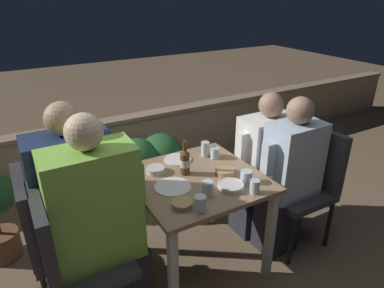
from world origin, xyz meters
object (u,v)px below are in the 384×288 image
at_px(chair_left_far, 49,230).
at_px(person_blue_shirt, 288,177).
at_px(chair_right_far, 281,162).
at_px(person_white_polo, 262,165).
at_px(chair_left_near, 68,254).
at_px(person_navy_jumper, 82,206).
at_px(person_green_blouse, 103,226).
at_px(beer_bottle, 185,161).
at_px(chair_right_near, 307,176).

relative_size(chair_left_far, person_blue_shirt, 0.77).
bearing_deg(person_blue_shirt, chair_right_far, 53.79).
xyz_separation_m(chair_left_far, person_white_polo, (1.62, -0.03, 0.03)).
height_order(chair_left_near, person_blue_shirt, person_blue_shirt).
height_order(chair_left_near, chair_right_far, same).
relative_size(chair_left_far, person_white_polo, 0.80).
bearing_deg(chair_right_far, person_navy_jumper, 178.97).
distance_m(chair_left_near, chair_right_far, 1.79).
relative_size(person_blue_shirt, chair_right_far, 1.30).
bearing_deg(person_navy_jumper, person_green_blouse, -78.50).
bearing_deg(person_navy_jumper, beer_bottle, -5.62).
bearing_deg(chair_left_near, chair_right_near, -1.33).
height_order(person_green_blouse, person_navy_jumper, person_green_blouse).
height_order(person_green_blouse, chair_right_far, person_green_blouse).
relative_size(person_green_blouse, person_blue_shirt, 1.10).
relative_size(chair_right_near, person_white_polo, 0.80).
distance_m(chair_right_far, beer_bottle, 0.97).
distance_m(person_blue_shirt, beer_bottle, 0.80).
bearing_deg(chair_right_far, chair_right_near, -88.52).
height_order(chair_left_far, person_white_polo, person_white_polo).
height_order(person_navy_jumper, person_blue_shirt, person_navy_jumper).
xyz_separation_m(chair_left_near, chair_right_near, (1.78, -0.04, 0.00)).
height_order(chair_left_near, beer_bottle, beer_bottle).
xyz_separation_m(chair_left_far, chair_right_near, (1.84, -0.31, 0.00)).
relative_size(chair_right_near, chair_right_far, 1.00).
xyz_separation_m(chair_left_near, chair_right_far, (1.78, 0.24, 0.00)).
height_order(chair_right_near, chair_right_far, same).
bearing_deg(chair_left_far, chair_right_near, -9.46).
bearing_deg(person_green_blouse, person_white_polo, 9.84).
height_order(chair_left_far, chair_right_near, same).
bearing_deg(person_green_blouse, person_blue_shirt, -1.73).
height_order(chair_right_near, person_blue_shirt, person_blue_shirt).
distance_m(person_navy_jumper, chair_right_far, 1.63).
height_order(person_green_blouse, chair_left_far, person_green_blouse).
bearing_deg(chair_left_far, person_white_polo, -1.03).
bearing_deg(person_white_polo, chair_left_near, -171.43).
relative_size(person_green_blouse, chair_right_near, 1.43).
bearing_deg(chair_left_near, chair_right_far, 7.56).
bearing_deg(chair_right_near, chair_left_near, 178.67).
relative_size(person_green_blouse, person_navy_jumper, 1.00).
relative_size(chair_left_far, beer_bottle, 3.90).
relative_size(chair_left_near, person_blue_shirt, 0.77).
height_order(chair_right_far, person_white_polo, person_white_polo).
relative_size(person_navy_jumper, chair_right_near, 1.42).
xyz_separation_m(person_navy_jumper, chair_right_near, (1.63, -0.31, -0.10)).
distance_m(person_green_blouse, person_blue_shirt, 1.37).
bearing_deg(person_green_blouse, chair_left_far, 134.46).
bearing_deg(person_blue_shirt, chair_left_far, 169.35).
relative_size(person_green_blouse, chair_left_far, 1.43).
bearing_deg(person_blue_shirt, beer_bottle, 161.99).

